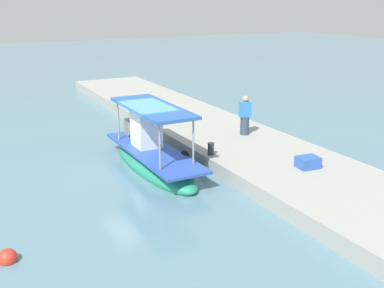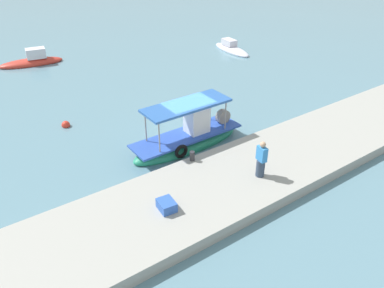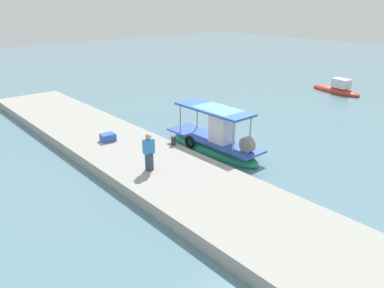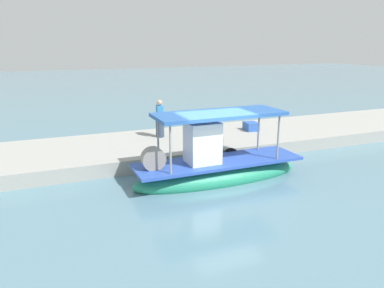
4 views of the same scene
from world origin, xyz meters
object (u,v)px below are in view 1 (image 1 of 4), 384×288
at_px(marker_buoy, 7,258).
at_px(main_fishing_boat, 153,156).
at_px(mooring_bollard, 211,149).
at_px(fisherman_near_bollard, 245,117).
at_px(cargo_crate, 308,162).

bearing_deg(marker_buoy, main_fishing_boat, -52.32).
bearing_deg(mooring_bollard, main_fishing_boat, 59.72).
bearing_deg(main_fishing_boat, mooring_bollard, -120.28).
bearing_deg(mooring_bollard, fisherman_near_bollard, -57.47).
height_order(cargo_crate, marker_buoy, cargo_crate).
relative_size(main_fishing_boat, cargo_crate, 8.40).
xyz_separation_m(cargo_crate, marker_buoy, (-0.58, 10.20, -0.65)).
bearing_deg(main_fishing_boat, fisherman_near_bollard, -82.54).
relative_size(mooring_bollard, cargo_crate, 0.63).
xyz_separation_m(mooring_bollard, cargo_crate, (-2.86, -2.32, -0.04)).
xyz_separation_m(fisherman_near_bollard, cargo_crate, (-4.62, 0.42, -0.59)).
xyz_separation_m(main_fishing_boat, mooring_bollard, (-1.14, -1.95, 0.31)).
relative_size(fisherman_near_bollard, cargo_crate, 2.29).
bearing_deg(cargo_crate, fisherman_near_bollard, -5.25).
height_order(mooring_bollard, cargo_crate, mooring_bollard).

